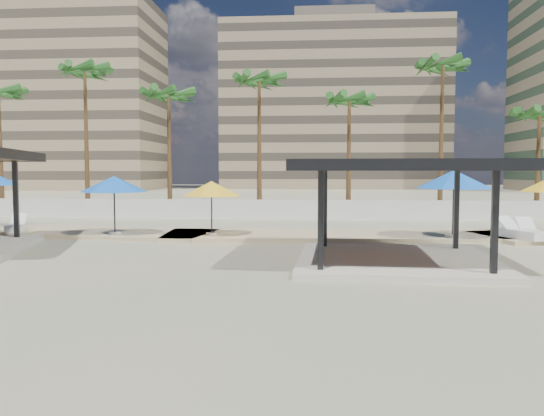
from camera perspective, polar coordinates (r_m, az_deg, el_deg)
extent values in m
plane|color=tan|center=(17.28, 2.15, -5.99)|extent=(200.00, 200.00, 0.00)
cube|color=#C6B284|center=(27.76, -22.76, -2.39)|extent=(16.40, 6.19, 0.24)
cube|color=#C6B284|center=(24.22, 7.57, -3.00)|extent=(16.24, 5.11, 0.24)
cube|color=silver|center=(33.10, 3.29, -0.16)|extent=(56.00, 0.30, 1.20)
cube|color=#937F60|center=(95.88, -22.41, 10.89)|extent=(34.00, 16.00, 30.00)
cube|color=#847259|center=(95.70, 6.56, 10.58)|extent=(38.00, 16.00, 28.00)
cube|color=#595147|center=(98.61, 6.64, 19.38)|extent=(13.30, 9.60, 2.40)
cube|color=beige|center=(17.74, 13.19, -5.52)|extent=(6.53, 6.53, 0.19)
cube|color=black|center=(15.11, 5.27, -1.29)|extent=(0.18, 0.18, 2.84)
cube|color=black|center=(19.82, 5.71, -0.03)|extent=(0.18, 0.18, 2.84)
cube|color=black|center=(15.69, 22.84, -1.39)|extent=(0.18, 0.18, 2.84)
cube|color=black|center=(20.27, 19.22, -0.15)|extent=(0.18, 0.18, 2.84)
cube|color=brown|center=(17.51, 13.35, 4.44)|extent=(6.73, 6.73, 0.27)
cube|color=black|center=(14.31, 14.75, 4.54)|extent=(6.53, 0.41, 0.32)
cube|color=black|center=(20.71, 12.38, 4.37)|extent=(6.53, 0.41, 0.32)
cube|color=black|center=(17.45, 2.75, 4.54)|extent=(0.41, 6.53, 0.32)
cube|color=black|center=(18.14, 23.54, 4.19)|extent=(0.41, 6.53, 0.32)
cube|color=black|center=(24.68, -25.84, 0.87)|extent=(0.24, 0.24, 3.21)
cube|color=black|center=(21.83, -25.28, 5.14)|extent=(2.15, 7.15, 0.36)
cylinder|color=beige|center=(23.40, -6.49, -2.80)|extent=(0.46, 0.46, 0.11)
cylinder|color=#262628|center=(23.30, -6.51, -0.23)|extent=(0.06, 0.06, 2.21)
cone|color=yellow|center=(23.25, -6.53, 2.10)|extent=(3.20, 3.20, 0.65)
cylinder|color=beige|center=(23.71, 18.85, -2.88)|extent=(0.55, 0.55, 0.13)
cylinder|color=#262628|center=(23.60, 18.92, 0.17)|extent=(0.08, 0.08, 2.66)
cone|color=blue|center=(23.56, 18.98, 2.95)|extent=(3.88, 3.88, 0.78)
cylinder|color=beige|center=(24.61, -16.54, -2.60)|extent=(0.50, 0.50, 0.12)
cylinder|color=#262628|center=(24.50, -16.59, 0.07)|extent=(0.07, 0.07, 2.42)
cone|color=blue|center=(24.46, -16.64, 2.49)|extent=(3.87, 3.87, 0.70)
cube|color=white|center=(27.65, -25.82, -1.97)|extent=(1.30, 2.03, 0.27)
cube|color=white|center=(27.63, -25.83, -1.63)|extent=(1.30, 2.03, 0.06)
cube|color=white|center=(28.35, -25.59, -1.03)|extent=(0.83, 0.84, 0.49)
cube|color=white|center=(24.72, 26.20, -2.62)|extent=(0.75, 2.06, 0.29)
cube|color=white|center=(24.70, 26.21, -2.22)|extent=(0.75, 2.06, 0.06)
cube|color=white|center=(25.42, 25.59, -1.48)|extent=(0.69, 0.72, 0.52)
cube|color=white|center=(24.56, 25.24, -2.62)|extent=(1.51, 2.27, 0.30)
cube|color=white|center=(24.54, 25.26, -2.20)|extent=(1.51, 2.27, 0.06)
cube|color=white|center=(25.12, 23.97, -1.43)|extent=(0.94, 0.95, 0.54)
cone|color=brown|center=(41.46, -27.18, 5.35)|extent=(0.36, 0.36, 8.59)
cone|color=brown|center=(39.06, -19.34, 6.71)|extent=(0.36, 0.36, 10.00)
ellipsoid|color=#24591F|center=(39.58, -19.50, 13.59)|extent=(3.00, 3.00, 1.80)
cone|color=brown|center=(36.44, -10.98, 5.71)|extent=(0.36, 0.36, 8.26)
ellipsoid|color=#24591F|center=(36.77, -11.07, 11.76)|extent=(3.00, 3.00, 1.80)
cone|color=brown|center=(36.14, -1.38, 6.61)|extent=(0.36, 0.36, 9.29)
ellipsoid|color=#24591F|center=(36.60, -1.39, 13.49)|extent=(3.00, 3.00, 1.80)
cone|color=brown|center=(35.50, 8.26, 5.43)|extent=(0.36, 0.36, 7.82)
ellipsoid|color=#24591F|center=(35.78, 8.32, 11.30)|extent=(3.00, 3.00, 1.80)
cone|color=brown|center=(36.62, 17.74, 6.92)|extent=(0.36, 0.36, 9.96)
ellipsoid|color=#24591F|center=(37.18, 17.90, 14.21)|extent=(3.00, 3.00, 1.80)
cone|color=brown|center=(38.01, 26.69, 4.19)|extent=(0.36, 0.36, 6.80)
ellipsoid|color=#24591F|center=(38.17, 26.84, 8.92)|extent=(3.00, 3.00, 1.80)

